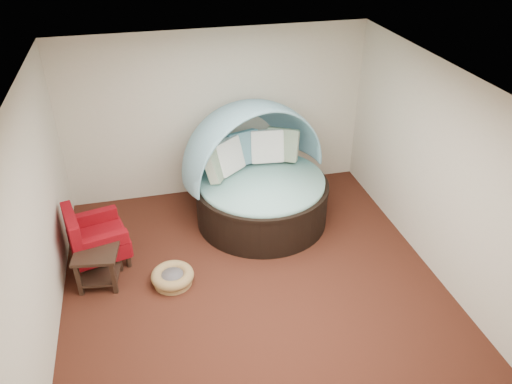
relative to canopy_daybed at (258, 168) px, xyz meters
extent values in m
plane|color=#4B2015|center=(-0.45, -1.47, -0.89)|extent=(5.00, 5.00, 0.00)
plane|color=beige|center=(-0.45, 1.03, 0.51)|extent=(5.00, 0.00, 5.00)
plane|color=beige|center=(-0.45, -3.97, 0.51)|extent=(5.00, 0.00, 5.00)
plane|color=beige|center=(-2.95, -1.47, 0.51)|extent=(0.00, 5.00, 5.00)
plane|color=beige|center=(2.05, -1.47, 0.51)|extent=(0.00, 5.00, 5.00)
plane|color=white|center=(-0.45, -1.47, 1.91)|extent=(5.00, 5.00, 0.00)
cylinder|color=black|center=(0.04, -0.12, -0.57)|extent=(2.56, 2.56, 0.63)
cylinder|color=black|center=(0.04, -0.12, -0.23)|extent=(2.58, 2.58, 0.06)
cylinder|color=#97DECD|center=(0.04, -0.12, -0.19)|extent=(2.42, 2.42, 0.14)
cube|color=#3E6E53|center=(-0.64, 0.06, 0.16)|extent=(0.52, 0.61, 0.55)
cube|color=white|center=(-0.42, 0.20, 0.16)|extent=(0.60, 0.56, 0.55)
cube|color=#5F94A6|center=(-0.13, 0.43, 0.16)|extent=(0.59, 0.44, 0.55)
cube|color=white|center=(0.25, 0.40, 0.16)|extent=(0.56, 0.35, 0.55)
cube|color=#3E6E53|center=(0.51, 0.40, 0.16)|extent=(0.61, 0.51, 0.55)
cylinder|color=olive|center=(-1.51, -1.31, -0.86)|extent=(0.65, 0.65, 0.06)
torus|color=olive|center=(-1.51, -1.31, -0.76)|extent=(0.74, 0.74, 0.15)
cylinder|color=#5C575B|center=(-1.51, -1.31, -0.78)|extent=(0.44, 0.44, 0.09)
cylinder|color=black|center=(-2.68, -0.95, -0.79)|extent=(0.09, 0.09, 0.18)
cylinder|color=black|center=(-2.82, -0.35, -0.79)|extent=(0.09, 0.09, 0.18)
cylinder|color=black|center=(-2.08, -0.81, -0.79)|extent=(0.09, 0.09, 0.18)
cylinder|color=black|center=(-2.22, -0.21, -0.79)|extent=(0.09, 0.09, 0.18)
cube|color=maroon|center=(-2.45, -0.58, -0.57)|extent=(0.92, 0.92, 0.27)
cube|color=maroon|center=(-2.75, -0.65, -0.21)|extent=(0.31, 0.78, 0.45)
cube|color=maroon|center=(-2.33, -0.89, -0.34)|extent=(0.62, 0.26, 0.18)
cube|color=maroon|center=(-2.47, -0.25, -0.34)|extent=(0.62, 0.26, 0.18)
cube|color=black|center=(-2.45, -1.06, -0.37)|extent=(0.64, 0.64, 0.04)
cube|color=black|center=(-2.45, -1.06, -0.75)|extent=(0.56, 0.56, 0.03)
cube|color=black|center=(-2.71, -1.25, -0.64)|extent=(0.06, 0.06, 0.49)
cube|color=black|center=(-2.64, -0.81, -0.64)|extent=(0.06, 0.06, 0.49)
cube|color=black|center=(-2.26, -1.32, -0.64)|extent=(0.06, 0.06, 0.49)
cube|color=black|center=(-2.19, -0.88, -0.64)|extent=(0.06, 0.06, 0.49)
camera|label=1|loc=(-1.63, -6.57, 3.73)|focal=35.00mm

